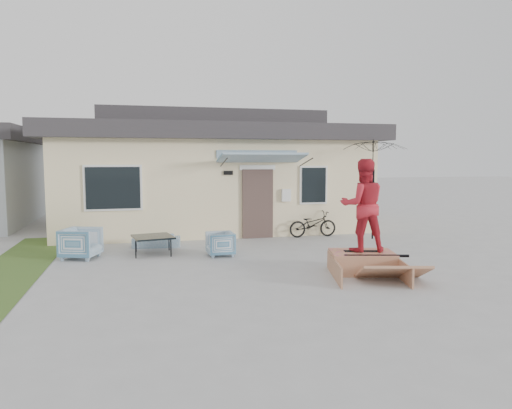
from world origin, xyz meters
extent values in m
plane|color=#A4A4A4|center=(0.00, 0.00, 0.00)|extent=(90.00, 90.00, 0.00)
cube|color=#3A5923|center=(-5.20, 2.00, 0.00)|extent=(1.40, 8.00, 0.01)
cube|color=beige|center=(0.00, 8.00, 1.50)|extent=(10.00, 7.00, 3.00)
cube|color=#2B2B30|center=(0.00, 8.00, 3.25)|extent=(10.80, 7.80, 0.50)
cube|color=#2B2B30|center=(0.00, 8.00, 3.80)|extent=(7.50, 4.50, 0.60)
cube|color=#4F3A34|center=(1.00, 4.46, 1.05)|extent=(0.95, 0.08, 2.10)
cube|color=white|center=(-3.20, 4.47, 1.60)|extent=(1.60, 0.06, 1.30)
cube|color=white|center=(2.80, 4.47, 1.60)|extent=(0.90, 0.06, 1.20)
cube|color=teal|center=(1.00, 3.95, 2.45)|extent=(2.50, 1.09, 0.29)
imported|color=teal|center=(-2.06, 3.72, 0.25)|extent=(1.32, 0.50, 0.50)
imported|color=teal|center=(-3.88, 2.60, 0.41)|extent=(0.98, 1.01, 0.83)
imported|color=teal|center=(-0.55, 2.11, 0.33)|extent=(0.63, 0.67, 0.66)
cube|color=black|center=(-2.17, 2.72, 0.23)|extent=(1.11, 1.11, 0.47)
imported|color=black|center=(2.71, 4.25, 0.49)|extent=(1.53, 0.57, 0.97)
cylinder|color=black|center=(4.34, 3.48, 1.05)|extent=(0.05, 0.05, 2.10)
imported|color=black|center=(4.34, 3.48, 1.75)|extent=(2.30, 2.20, 0.90)
cube|color=black|center=(2.12, -0.28, 0.46)|extent=(0.78, 0.37, 0.05)
imported|color=red|center=(2.12, -0.28, 1.47)|extent=(1.08, 0.91, 1.96)
camera|label=1|loc=(-2.42, -9.36, 2.43)|focal=33.03mm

